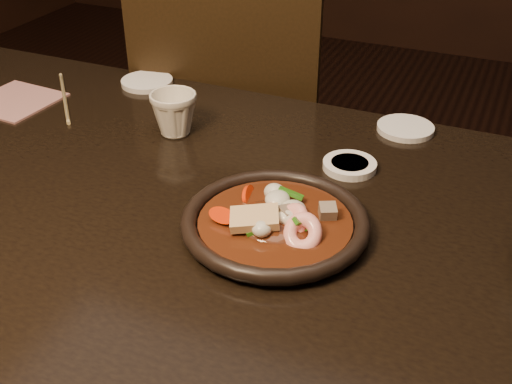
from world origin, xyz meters
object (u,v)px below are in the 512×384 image
at_px(table, 128,226).
at_px(chair, 239,140).
at_px(plate, 275,223).
at_px(tea_cup, 174,112).

bearing_deg(table, chair, 97.22).
bearing_deg(table, plate, -2.50).
bearing_deg(tea_cup, chair, 98.23).
bearing_deg(chair, table, 87.16).
bearing_deg(tea_cup, plate, -36.68).
xyz_separation_m(table, tea_cup, (-0.02, 0.21, 0.12)).
xyz_separation_m(chair, plate, (0.35, -0.62, 0.23)).
bearing_deg(plate, table, 177.50).
bearing_deg(table, tea_cup, 95.24).
xyz_separation_m(table, chair, (-0.08, 0.61, -0.14)).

